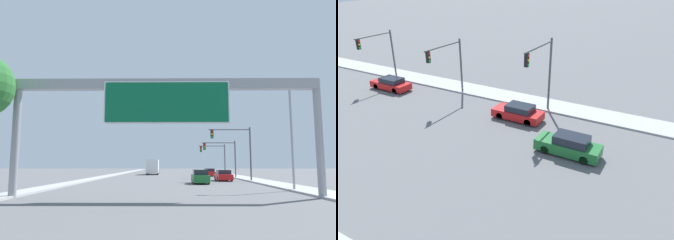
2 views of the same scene
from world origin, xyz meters
TOP-DOWN VIEW (x-y plane):
  - sidewalk_right at (11.25, 60.00)m, footprint 3.00×120.00m
  - median_strip_left at (-10.75, 60.00)m, footprint 2.00×120.00m
  - sign_gantry at (0.00, 17.90)m, footprint 20.41×0.73m
  - car_mid_left at (7.00, 39.44)m, footprint 1.84×4.45m
  - car_far_center at (3.50, 33.50)m, footprint 1.73×4.65m
  - car_mid_center at (7.00, 55.30)m, footprint 1.81×4.62m
  - truck_box_primary at (-3.50, 64.22)m, footprint 2.37×7.39m
  - traffic_light_near_intersection at (8.62, 38.00)m, footprint 5.31×0.32m
  - traffic_light_mid_block at (8.48, 48.00)m, footprint 5.28×0.32m
  - traffic_light_far_intersection at (8.62, 58.00)m, footprint 4.91×0.32m
  - street_lamp_right at (10.03, 23.95)m, footprint 2.67×0.28m

SIDE VIEW (x-z plane):
  - sidewalk_right at x=11.25m, z-range 0.00..0.15m
  - median_strip_left at x=-10.75m, z-range 0.00..0.15m
  - car_mid_center at x=7.00m, z-range -0.03..1.33m
  - car_mid_left at x=7.00m, z-range -0.03..1.36m
  - car_far_center at x=3.50m, z-range -0.05..1.50m
  - truck_box_primary at x=-3.50m, z-range 0.03..3.04m
  - traffic_light_far_intersection at x=8.62m, z-range 1.07..6.84m
  - traffic_light_mid_block at x=8.48m, z-range 1.09..6.82m
  - traffic_light_near_intersection at x=8.62m, z-range 1.22..8.00m
  - street_lamp_right at x=10.03m, z-range 0.80..9.66m
  - sign_gantry at x=0.00m, z-range 2.36..10.15m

